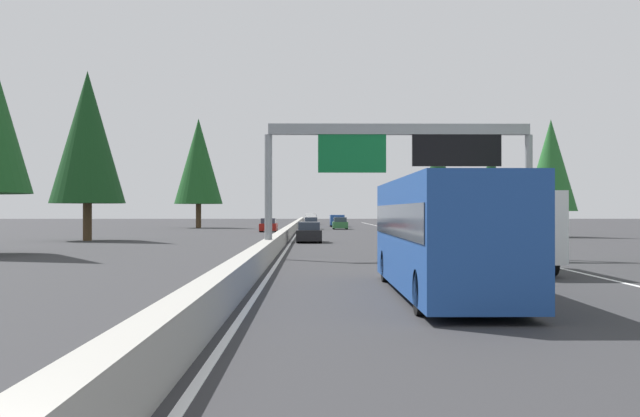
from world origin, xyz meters
name	(u,v)px	position (x,y,z in m)	size (l,w,h in m)	color
ground_plane	(290,239)	(60.00, 0.00, 0.00)	(320.00, 320.00, 0.00)	#2D2D30
median_barrier	(292,228)	(80.00, 0.30, 0.45)	(180.00, 0.56, 0.90)	#9E9B93
shoulder_stripe_right	(417,235)	(70.00, -11.52, 0.01)	(160.00, 0.16, 0.01)	silver
shoulder_stripe_median	(296,235)	(70.00, -0.25, 0.01)	(160.00, 0.16, 0.01)	silver
sign_gantry_overhead	(403,152)	(34.03, -6.04, 5.06)	(0.50, 12.68, 6.36)	gray
bus_far_center	(442,231)	(18.04, -5.24, 1.72)	(11.50, 2.55, 3.10)	#1E4793
box_truck_near_right	(503,228)	(27.01, -9.08, 1.61)	(8.50, 2.40, 2.95)	white
sedan_far_left	(309,233)	(53.39, -1.55, 0.68)	(4.40, 1.80, 1.47)	black
sedan_mid_center	(311,224)	(93.71, -1.65, 0.68)	(4.40, 1.80, 1.47)	slate
minivan_distant_b	(337,220)	(108.50, -5.33, 0.95)	(5.00, 1.95, 1.69)	#1E4793
sedan_near_center	(340,224)	(93.57, -5.22, 0.68)	(4.40, 1.80, 1.47)	#2D6B38
pickup_mid_left	(311,219)	(128.47, -1.59, 0.91)	(5.60, 2.00, 1.86)	white
oncoming_near	(269,225)	(81.71, 2.92, 0.68)	(4.40, 1.80, 1.47)	maroon
conifer_right_mid	(551,165)	(64.84, -22.49, 6.20)	(4.49, 4.49, 10.21)	#4C3823
conifer_right_far	(491,183)	(75.41, -19.72, 5.04)	(3.65, 3.65, 8.31)	#4C3823
conifer_right_distant	(438,175)	(87.77, -16.37, 6.39)	(4.63, 4.63, 10.51)	#4C3823
conifer_left_mid	(87,137)	(56.88, 15.33, 7.86)	(5.69, 5.69, 12.92)	#4C3823
conifer_left_far	(199,161)	(101.20, 13.29, 8.83)	(6.39, 6.39, 14.52)	#4C3823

